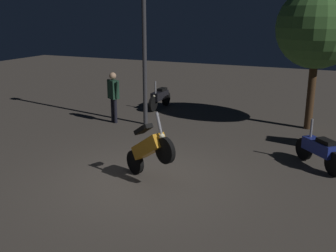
# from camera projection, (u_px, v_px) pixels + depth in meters

# --- Properties ---
(ground_plane) EXTENTS (40.00, 40.00, 0.00)m
(ground_plane) POSITION_uv_depth(u_px,v_px,m) (143.00, 180.00, 8.85)
(ground_plane) COLOR #4C443D
(motorcycle_orange_foreground) EXTENTS (1.53, 0.84, 1.63)m
(motorcycle_orange_foreground) POSITION_uv_depth(u_px,v_px,m) (149.00, 149.00, 8.63)
(motorcycle_orange_foreground) COLOR black
(motorcycle_orange_foreground) RESTS_ON ground_plane
(motorcycle_blue_parked_left) EXTENTS (1.19, 1.29, 1.11)m
(motorcycle_blue_parked_left) POSITION_uv_depth(u_px,v_px,m) (319.00, 150.00, 9.48)
(motorcycle_blue_parked_left) COLOR black
(motorcycle_blue_parked_left) RESTS_ON ground_plane
(motorcycle_black_parked_right) EXTENTS (0.33, 1.66, 1.11)m
(motorcycle_black_parked_right) POSITION_uv_depth(u_px,v_px,m) (160.00, 97.00, 15.30)
(motorcycle_black_parked_right) COLOR black
(motorcycle_black_parked_right) RESTS_ON ground_plane
(person_rider_beside) EXTENTS (0.63, 0.38, 1.69)m
(person_rider_beside) POSITION_uv_depth(u_px,v_px,m) (113.00, 93.00, 13.19)
(person_rider_beside) COLOR black
(person_rider_beside) RESTS_ON ground_plane
(streetlamp_near) EXTENTS (0.36, 0.36, 5.70)m
(streetlamp_near) POSITION_uv_depth(u_px,v_px,m) (144.00, 13.00, 12.29)
(streetlamp_near) COLOR #38383D
(streetlamp_near) RESTS_ON ground_plane
(tree_left_bg) EXTENTS (2.47, 2.47, 4.39)m
(tree_left_bg) POSITION_uv_depth(u_px,v_px,m) (318.00, 28.00, 11.91)
(tree_left_bg) COLOR #4C331E
(tree_left_bg) RESTS_ON ground_plane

